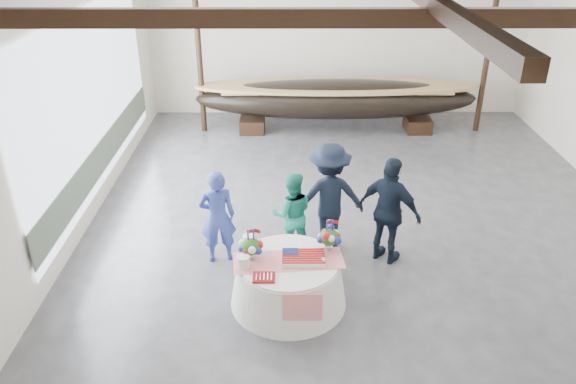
{
  "coord_description": "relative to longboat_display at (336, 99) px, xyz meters",
  "views": [
    {
      "loc": [
        -1.42,
        -9.0,
        5.22
      ],
      "look_at": [
        -1.38,
        -1.01,
        1.1
      ],
      "focal_mm": 35.0,
      "sensor_mm": 36.0,
      "label": 1
    }
  ],
  "objects": [
    {
      "name": "wall_left",
      "position": [
        -4.86,
        -4.59,
        1.4
      ],
      "size": [
        0.02,
        12.0,
        4.5
      ],
      "primitive_type": "cube",
      "color": "silver",
      "rests_on": "ground"
    },
    {
      "name": "banquet_table",
      "position": [
        -1.24,
        -6.99,
        -0.48
      ],
      "size": [
        1.68,
        1.68,
        0.73
      ],
      "color": "silver",
      "rests_on": "ground"
    },
    {
      "name": "guest_man_right",
      "position": [
        0.37,
        -5.89,
        0.06
      ],
      "size": [
        1.11,
        0.99,
        1.81
      ],
      "primitive_type": "imported",
      "rotation": [
        0.0,
        0.0,
        2.49
      ],
      "color": "black",
      "rests_on": "ground"
    },
    {
      "name": "guest_woman_teal",
      "position": [
        -1.17,
        -5.65,
        -0.12
      ],
      "size": [
        0.74,
        0.59,
        1.45
      ],
      "primitive_type": "imported",
      "rotation": [
        0.0,
        0.0,
        3.2
      ],
      "color": "#1A886E",
      "rests_on": "ground"
    },
    {
      "name": "open_bay",
      "position": [
        -4.81,
        -3.59,
        0.98
      ],
      "size": [
        0.03,
        7.0,
        3.2
      ],
      "color": "silver",
      "rests_on": "ground"
    },
    {
      "name": "guest_woman_blue",
      "position": [
        -2.36,
        -5.86,
        -0.05
      ],
      "size": [
        0.65,
        0.5,
        1.6
      ],
      "primitive_type": "imported",
      "rotation": [
        0.0,
        0.0,
        3.37
      ],
      "color": "navy",
      "rests_on": "ground"
    },
    {
      "name": "guest_man_left",
      "position": [
        -0.56,
        -5.45,
        0.08
      ],
      "size": [
        1.28,
        0.84,
        1.86
      ],
      "primitive_type": "imported",
      "rotation": [
        0.0,
        0.0,
        3.27
      ],
      "color": "black",
      "rests_on": "ground"
    },
    {
      "name": "floor",
      "position": [
        0.14,
        -4.59,
        -0.85
      ],
      "size": [
        10.0,
        12.0,
        0.01
      ],
      "primitive_type": "cube",
      "color": "#3D3D42",
      "rests_on": "ground"
    },
    {
      "name": "wall_back",
      "position": [
        0.14,
        1.41,
        1.4
      ],
      "size": [
        10.0,
        0.02,
        4.5
      ],
      "primitive_type": "cube",
      "color": "silver",
      "rests_on": "ground"
    },
    {
      "name": "wall_front",
      "position": [
        0.14,
        -10.59,
        1.4
      ],
      "size": [
        10.0,
        0.02,
        4.5
      ],
      "primitive_type": "cube",
      "color": "silver",
      "rests_on": "ground"
    },
    {
      "name": "longboat_display",
      "position": [
        0.0,
        0.0,
        0.0
      ],
      "size": [
        7.07,
        1.41,
        1.33
      ],
      "color": "black",
      "rests_on": "ground"
    },
    {
      "name": "tabletop_items",
      "position": [
        -1.25,
        -6.87,
        0.03
      ],
      "size": [
        1.6,
        0.99,
        0.4
      ],
      "color": "red",
      "rests_on": "banquet_table"
    }
  ]
}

